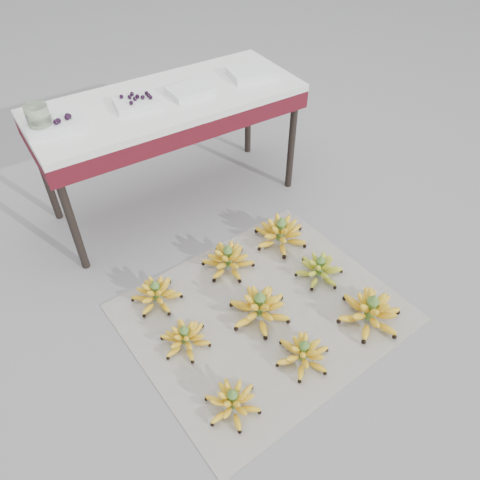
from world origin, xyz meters
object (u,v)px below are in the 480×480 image
vendor_table (168,111)px  tray_right (190,90)px  bunch_back_right (280,233)px  tray_far_left (55,123)px  bunch_front_center (303,353)px  glass_jar (39,119)px  bunch_front_left (232,402)px  bunch_back_left (156,294)px  bunch_front_right (370,311)px  bunch_mid_center (259,308)px  bunch_back_center (228,260)px  tray_far_right (252,72)px  newspaper_mat (263,312)px  tray_left (137,102)px  bunch_mid_right (319,269)px  bunch_mid_left (185,338)px

vendor_table → tray_right: 0.16m
bunch_back_right → tray_far_left: 1.29m
bunch_front_center → glass_jar: glass_jar is taller
bunch_front_left → vendor_table: 1.53m
bunch_back_left → bunch_front_right: bearing=-51.4°
bunch_mid_center → tray_right: size_ratio=1.32×
bunch_mid_center → tray_right: (0.20, 0.99, 0.65)m
bunch_back_center → glass_jar: bearing=116.7°
bunch_front_left → bunch_back_left: size_ratio=0.92×
tray_far_right → bunch_front_center: bearing=-113.7°
newspaper_mat → vendor_table: size_ratio=0.86×
bunch_front_center → bunch_front_right: 0.41m
bunch_mid_center → tray_left: (-0.09, 1.02, 0.65)m
bunch_mid_right → bunch_back_left: (-0.79, 0.30, -0.00)m
bunch_front_right → bunch_back_center: 0.77m
bunch_front_right → bunch_back_left: bunch_front_right is taller
bunch_back_right → tray_far_right: tray_far_right is taller
bunch_mid_right → bunch_front_center: bearing=-144.7°
bunch_front_left → bunch_back_center: size_ratio=0.79×
newspaper_mat → bunch_mid_center: bearing=-166.6°
bunch_front_left → bunch_back_left: bearing=81.8°
bunch_mid_center → newspaper_mat: bearing=11.2°
bunch_back_right → tray_far_left: tray_far_left is taller
glass_jar → bunch_front_right: bearing=-52.6°
bunch_front_center → tray_far_right: 1.57m
bunch_front_center → tray_far_right: (0.57, 1.30, 0.66)m
bunch_mid_center → bunch_front_right: bearing=-37.1°
bunch_mid_left → vendor_table: bearing=69.8°
bunch_back_right → tray_far_right: (0.20, 0.62, 0.65)m
bunch_mid_center → bunch_back_left: bunch_mid_center is taller
newspaper_mat → bunch_front_left: bunch_front_left is taller
bunch_front_right → tray_far_right: bearing=105.0°
bunch_mid_left → vendor_table: 1.22m
bunch_mid_center → bunch_back_right: 0.54m
bunch_mid_right → bunch_back_center: 0.48m
bunch_front_center → bunch_front_left: bearing=-158.4°
vendor_table → tray_far_left: size_ratio=4.95×
tray_far_right → bunch_mid_right: bearing=-101.0°
vendor_table → tray_right: tray_right is taller
newspaper_mat → bunch_back_right: 0.52m
bunch_front_left → bunch_back_center: (0.40, 0.69, 0.01)m
tray_far_right → glass_jar: glass_jar is taller
bunch_mid_center → tray_left: tray_left is taller
bunch_front_right → bunch_mid_left: (-0.81, 0.35, -0.02)m
tray_left → bunch_front_right: bearing=-68.4°
bunch_mid_center → vendor_table: vendor_table is taller
bunch_back_left → bunch_back_center: bearing=-11.5°
bunch_front_right → glass_jar: size_ratio=2.97×
tray_far_left → tray_left: tray_far_left is taller
bunch_front_right → tray_right: bearing=122.4°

